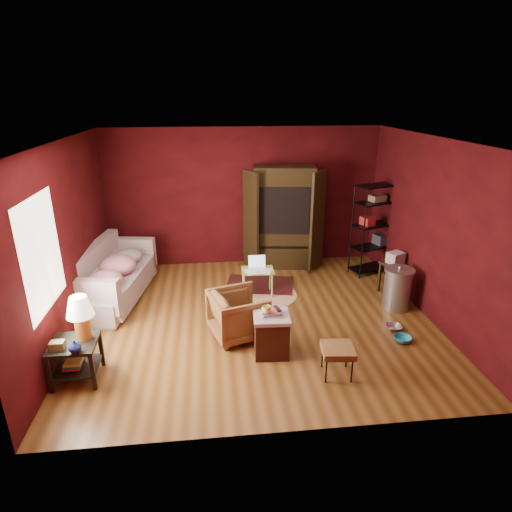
{
  "coord_description": "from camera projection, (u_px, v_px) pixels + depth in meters",
  "views": [
    {
      "loc": [
        -0.69,
        -6.06,
        3.42
      ],
      "look_at": [
        0.0,
        0.2,
        1.0
      ],
      "focal_mm": 30.0,
      "sensor_mm": 36.0,
      "label": 1
    }
  ],
  "objects": [
    {
      "name": "room",
      "position": [
        255.0,
        236.0,
        6.4
      ],
      "size": [
        5.54,
        5.04,
        2.84
      ],
      "color": "brown",
      "rests_on": "ground"
    },
    {
      "name": "sofa",
      "position": [
        111.0,
        277.0,
        7.41
      ],
      "size": [
        0.97,
        2.26,
        0.86
      ],
      "primitive_type": "imported",
      "rotation": [
        0.0,
        0.0,
        1.42
      ],
      "color": "#A89193",
      "rests_on": "ground"
    },
    {
      "name": "armchair",
      "position": [
        238.0,
        312.0,
        6.29
      ],
      "size": [
        0.89,
        0.93,
        0.77
      ],
      "primitive_type": "imported",
      "rotation": [
        0.0,
        0.0,
        1.87
      ],
      "color": "black",
      "rests_on": "ground"
    },
    {
      "name": "pet_bowl_steel",
      "position": [
        394.0,
        322.0,
        6.56
      ],
      "size": [
        0.25,
        0.07,
        0.24
      ],
      "primitive_type": "imported",
      "rotation": [
        0.0,
        0.0,
        -0.05
      ],
      "color": "silver",
      "rests_on": "ground"
    },
    {
      "name": "pet_bowl_turquoise",
      "position": [
        403.0,
        334.0,
        6.22
      ],
      "size": [
        0.27,
        0.16,
        0.26
      ],
      "primitive_type": "imported",
      "rotation": [
        0.0,
        0.0,
        0.34
      ],
      "color": "teal",
      "rests_on": "ground"
    },
    {
      "name": "vase",
      "position": [
        75.0,
        347.0,
        5.06
      ],
      "size": [
        0.18,
        0.19,
        0.15
      ],
      "primitive_type": "imported",
      "rotation": [
        0.0,
        0.0,
        0.21
      ],
      "color": "#0D1441",
      "rests_on": "side_table"
    },
    {
      "name": "mug",
      "position": [
        266.0,
        309.0,
        5.68
      ],
      "size": [
        0.14,
        0.12,
        0.12
      ],
      "primitive_type": "imported",
      "rotation": [
        0.0,
        0.0,
        0.16
      ],
      "color": "#E7CA71",
      "rests_on": "hamper"
    },
    {
      "name": "side_table",
      "position": [
        77.0,
        331.0,
        5.28
      ],
      "size": [
        0.57,
        0.57,
        1.11
      ],
      "rotation": [
        0.0,
        0.0,
        0.02
      ],
      "color": "black",
      "rests_on": "ground"
    },
    {
      "name": "sofa_cushions",
      "position": [
        112.0,
        276.0,
        7.41
      ],
      "size": [
        1.18,
        2.25,
        0.9
      ],
      "rotation": [
        0.0,
        0.0,
        -0.16
      ],
      "color": "#A89193",
      "rests_on": "sofa"
    },
    {
      "name": "hamper",
      "position": [
        271.0,
        333.0,
        5.89
      ],
      "size": [
        0.51,
        0.51,
        0.69
      ],
      "rotation": [
        0.0,
        0.0,
        -0.06
      ],
      "color": "#401A0E",
      "rests_on": "ground"
    },
    {
      "name": "footstool",
      "position": [
        338.0,
        351.0,
        5.41
      ],
      "size": [
        0.44,
        0.44,
        0.41
      ],
      "rotation": [
        0.0,
        0.0,
        -0.1
      ],
      "color": "black",
      "rests_on": "ground"
    },
    {
      "name": "rug_round",
      "position": [
        261.0,
        294.0,
        7.71
      ],
      "size": [
        1.58,
        1.58,
        0.01
      ],
      "rotation": [
        0.0,
        0.0,
        -0.28
      ],
      "color": "beige",
      "rests_on": "ground"
    },
    {
      "name": "rug_oriental",
      "position": [
        260.0,
        284.0,
        8.09
      ],
      "size": [
        1.39,
        1.06,
        0.01
      ],
      "rotation": [
        0.0,
        0.0,
        -0.2
      ],
      "color": "#4B1414",
      "rests_on": "ground"
    },
    {
      "name": "laptop_desk",
      "position": [
        257.0,
        272.0,
        7.58
      ],
      "size": [
        0.58,
        0.45,
        0.7
      ],
      "rotation": [
        0.0,
        0.0,
        -0.03
      ],
      "color": "#A2B653",
      "rests_on": "ground"
    },
    {
      "name": "tv_armoire",
      "position": [
        284.0,
        215.0,
        8.66
      ],
      "size": [
        1.62,
        0.99,
        2.08
      ],
      "rotation": [
        0.0,
        0.0,
        -0.13
      ],
      "color": "black",
      "rests_on": "ground"
    },
    {
      "name": "wire_shelving",
      "position": [
        375.0,
        225.0,
        8.36
      ],
      "size": [
        0.95,
        0.66,
        1.79
      ],
      "rotation": [
        0.0,
        0.0,
        0.36
      ],
      "color": "black",
      "rests_on": "ground"
    },
    {
      "name": "small_stand",
      "position": [
        395.0,
        263.0,
        7.59
      ],
      "size": [
        0.52,
        0.52,
        0.78
      ],
      "rotation": [
        0.0,
        0.0,
        0.44
      ],
      "color": "black",
      "rests_on": "ground"
    },
    {
      "name": "trash_can",
      "position": [
        397.0,
        288.0,
        7.12
      ],
      "size": [
        0.5,
        0.5,
        0.77
      ],
      "rotation": [
        0.0,
        0.0,
        -0.02
      ],
      "color": "#AAAAB2",
      "rests_on": "ground"
    }
  ]
}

